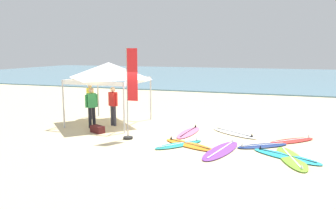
{
  "coord_description": "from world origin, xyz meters",
  "views": [
    {
      "loc": [
        4.45,
        -12.09,
        3.29
      ],
      "look_at": [
        -0.18,
        1.32,
        1.0
      ],
      "focal_mm": 36.59,
      "sensor_mm": 36.0,
      "label": 1
    }
  ],
  "objects_px": {
    "canopy_tent": "(109,71)",
    "surfboard_white": "(234,133)",
    "gear_bag_near_tent": "(97,129)",
    "surfboard_lime": "(291,158)",
    "surfboard_pink": "(189,132)",
    "surfboard_cyan": "(286,156)",
    "surfboard_purple": "(221,150)",
    "person_yellow": "(90,99)",
    "surfboard_navy": "(262,146)",
    "surfboard_red": "(292,141)",
    "banner_flag": "(130,97)",
    "person_red": "(113,103)",
    "surfboard_orange": "(189,145)",
    "person_green": "(92,105)",
    "surfboard_teal": "(179,144)"
  },
  "relations": [
    {
      "from": "canopy_tent",
      "to": "surfboard_white",
      "type": "xyz_separation_m",
      "value": [
        5.59,
        -0.15,
        -2.35
      ]
    },
    {
      "from": "surfboard_white",
      "to": "gear_bag_near_tent",
      "type": "xyz_separation_m",
      "value": [
        -5.23,
        -1.57,
        0.1
      ]
    },
    {
      "from": "surfboard_white",
      "to": "surfboard_lime",
      "type": "height_order",
      "value": "same"
    },
    {
      "from": "surfboard_pink",
      "to": "surfboard_cyan",
      "type": "distance_m",
      "value": 4.22
    },
    {
      "from": "surfboard_purple",
      "to": "person_yellow",
      "type": "bearing_deg",
      "value": 154.47
    },
    {
      "from": "surfboard_purple",
      "to": "surfboard_white",
      "type": "relative_size",
      "value": 1.23
    },
    {
      "from": "surfboard_navy",
      "to": "surfboard_purple",
      "type": "bearing_deg",
      "value": -141.15
    },
    {
      "from": "surfboard_lime",
      "to": "person_yellow",
      "type": "bearing_deg",
      "value": 159.22
    },
    {
      "from": "surfboard_white",
      "to": "surfboard_red",
      "type": "bearing_deg",
      "value": -11.99
    },
    {
      "from": "surfboard_navy",
      "to": "person_yellow",
      "type": "xyz_separation_m",
      "value": [
        -8.16,
        2.31,
        0.95
      ]
    },
    {
      "from": "person_yellow",
      "to": "banner_flag",
      "type": "distance_m",
      "value": 4.52
    },
    {
      "from": "surfboard_navy",
      "to": "person_red",
      "type": "xyz_separation_m",
      "value": [
        -6.41,
        1.32,
        0.95
      ]
    },
    {
      "from": "surfboard_orange",
      "to": "canopy_tent",
      "type": "bearing_deg",
      "value": 151.74
    },
    {
      "from": "canopy_tent",
      "to": "person_red",
      "type": "distance_m",
      "value": 1.48
    },
    {
      "from": "surfboard_orange",
      "to": "gear_bag_near_tent",
      "type": "bearing_deg",
      "value": 171.08
    },
    {
      "from": "canopy_tent",
      "to": "person_red",
      "type": "xyz_separation_m",
      "value": [
        0.36,
        -0.33,
        -1.4
      ]
    },
    {
      "from": "surfboard_lime",
      "to": "gear_bag_near_tent",
      "type": "distance_m",
      "value": 7.42
    },
    {
      "from": "surfboard_navy",
      "to": "person_green",
      "type": "xyz_separation_m",
      "value": [
        -7.08,
        0.65,
        0.95
      ]
    },
    {
      "from": "person_yellow",
      "to": "canopy_tent",
      "type": "bearing_deg",
      "value": -25.12
    },
    {
      "from": "person_green",
      "to": "surfboard_white",
      "type": "bearing_deg",
      "value": 8.25
    },
    {
      "from": "canopy_tent",
      "to": "surfboard_white",
      "type": "relative_size",
      "value": 1.39
    },
    {
      "from": "banner_flag",
      "to": "surfboard_red",
      "type": "bearing_deg",
      "value": 15.64
    },
    {
      "from": "banner_flag",
      "to": "surfboard_cyan",
      "type": "bearing_deg",
      "value": -4.54
    },
    {
      "from": "person_yellow",
      "to": "gear_bag_near_tent",
      "type": "height_order",
      "value": "person_yellow"
    },
    {
      "from": "surfboard_cyan",
      "to": "person_yellow",
      "type": "xyz_separation_m",
      "value": [
        -8.95,
        3.29,
        0.95
      ]
    },
    {
      "from": "canopy_tent",
      "to": "surfboard_red",
      "type": "height_order",
      "value": "canopy_tent"
    },
    {
      "from": "canopy_tent",
      "to": "gear_bag_near_tent",
      "type": "distance_m",
      "value": 2.85
    },
    {
      "from": "surfboard_cyan",
      "to": "surfboard_navy",
      "type": "relative_size",
      "value": 1.23
    },
    {
      "from": "surfboard_navy",
      "to": "banner_flag",
      "type": "distance_m",
      "value": 4.98
    },
    {
      "from": "surfboard_white",
      "to": "surfboard_orange",
      "type": "distance_m",
      "value": 2.52
    },
    {
      "from": "person_yellow",
      "to": "surfboard_cyan",
      "type": "bearing_deg",
      "value": -20.18
    },
    {
      "from": "surfboard_teal",
      "to": "surfboard_cyan",
      "type": "bearing_deg",
      "value": -3.47
    },
    {
      "from": "surfboard_white",
      "to": "person_green",
      "type": "relative_size",
      "value": 1.24
    },
    {
      "from": "surfboard_lime",
      "to": "person_green",
      "type": "relative_size",
      "value": 1.47
    },
    {
      "from": "surfboard_cyan",
      "to": "surfboard_orange",
      "type": "bearing_deg",
      "value": 174.75
    },
    {
      "from": "person_green",
      "to": "person_red",
      "type": "height_order",
      "value": "same"
    },
    {
      "from": "surfboard_cyan",
      "to": "gear_bag_near_tent",
      "type": "distance_m",
      "value": 7.25
    },
    {
      "from": "canopy_tent",
      "to": "person_red",
      "type": "relative_size",
      "value": 1.73
    },
    {
      "from": "surfboard_pink",
      "to": "surfboard_navy",
      "type": "height_order",
      "value": "same"
    },
    {
      "from": "gear_bag_near_tent",
      "to": "person_yellow",
      "type": "bearing_deg",
      "value": 126.62
    },
    {
      "from": "surfboard_navy",
      "to": "gear_bag_near_tent",
      "type": "relative_size",
      "value": 3.07
    },
    {
      "from": "canopy_tent",
      "to": "surfboard_teal",
      "type": "bearing_deg",
      "value": -31.05
    },
    {
      "from": "person_red",
      "to": "gear_bag_near_tent",
      "type": "height_order",
      "value": "person_red"
    },
    {
      "from": "surfboard_lime",
      "to": "person_yellow",
      "type": "height_order",
      "value": "person_yellow"
    },
    {
      "from": "surfboard_teal",
      "to": "banner_flag",
      "type": "relative_size",
      "value": 0.56
    },
    {
      "from": "surfboard_teal",
      "to": "surfboard_cyan",
      "type": "distance_m",
      "value": 3.54
    },
    {
      "from": "surfboard_white",
      "to": "banner_flag",
      "type": "relative_size",
      "value": 0.62
    },
    {
      "from": "surfboard_red",
      "to": "person_yellow",
      "type": "height_order",
      "value": "person_yellow"
    },
    {
      "from": "person_red",
      "to": "gear_bag_near_tent",
      "type": "xyz_separation_m",
      "value": [
        0.01,
        -1.38,
        -0.85
      ]
    },
    {
      "from": "surfboard_white",
      "to": "surfboard_pink",
      "type": "height_order",
      "value": "same"
    }
  ]
}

